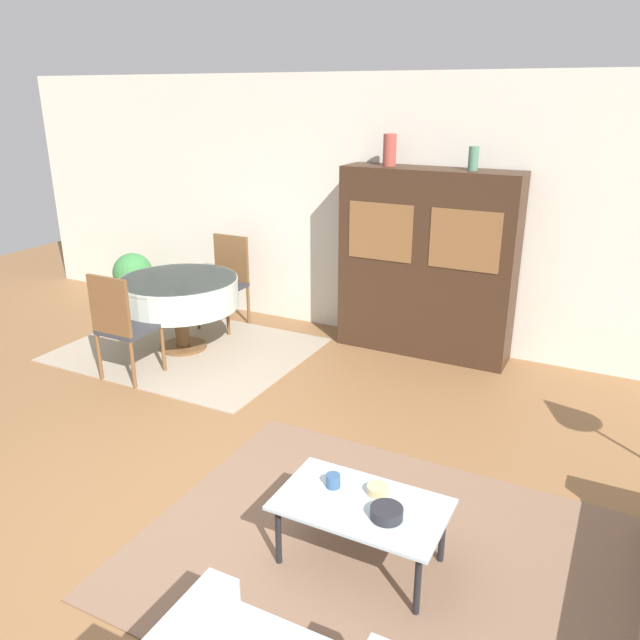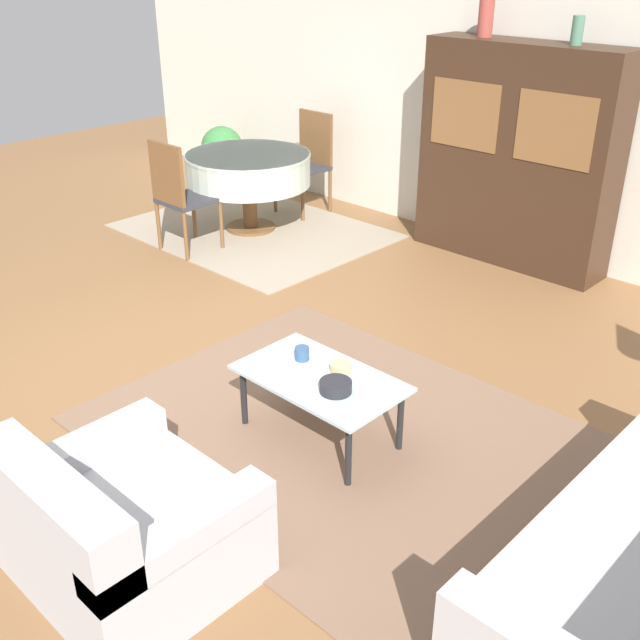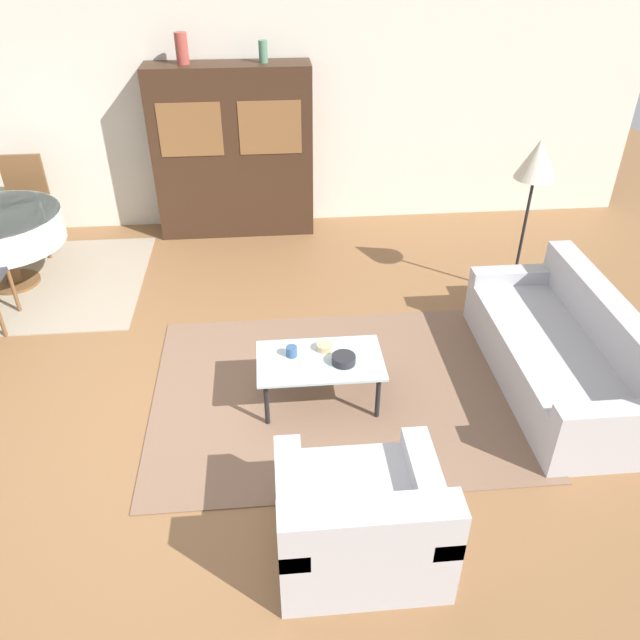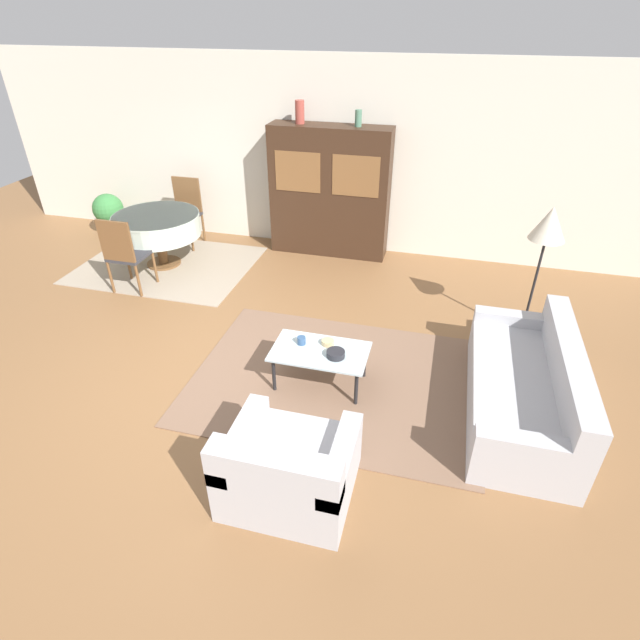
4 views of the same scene
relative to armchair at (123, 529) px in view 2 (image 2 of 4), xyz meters
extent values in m
plane|color=brown|center=(-1.15, 1.11, -0.27)|extent=(14.00, 14.00, 0.00)
cube|color=beige|center=(-1.15, 4.74, 1.08)|extent=(10.00, 0.06, 2.70)
cube|color=brown|center=(0.04, 1.44, -0.27)|extent=(2.86, 2.13, 0.01)
cube|color=gray|center=(-2.94, 3.39, -0.27)|extent=(2.42, 1.86, 0.01)
cube|color=#B2B2B7|center=(0.00, 0.05, -0.07)|extent=(0.94, 0.86, 0.39)
cube|color=#B2B2B7|center=(0.00, -0.28, 0.29)|extent=(0.94, 0.20, 0.32)
cube|color=#B2B2B7|center=(-0.39, 0.05, 0.18)|extent=(0.16, 0.86, 0.12)
cube|color=#B2B2B7|center=(0.39, 0.05, 0.18)|extent=(0.16, 0.86, 0.12)
cylinder|color=black|center=(-0.51, 1.14, -0.08)|extent=(0.04, 0.04, 0.37)
cylinder|color=black|center=(0.29, 1.14, -0.08)|extent=(0.04, 0.04, 0.37)
cylinder|color=black|center=(-0.51, 1.57, -0.08)|extent=(0.04, 0.04, 0.37)
cylinder|color=black|center=(0.29, 1.57, -0.08)|extent=(0.04, 0.04, 0.37)
cube|color=silver|center=(-0.11, 1.35, 0.12)|extent=(0.93, 0.55, 0.02)
cube|color=#382316|center=(-0.78, 4.47, 0.65)|extent=(1.71, 0.42, 1.84)
cube|color=brown|center=(-1.19, 4.26, 0.97)|extent=(0.65, 0.01, 0.55)
cube|color=brown|center=(-0.37, 4.26, 0.97)|extent=(0.65, 0.01, 0.55)
cylinder|color=brown|center=(-3.00, 3.40, -0.25)|extent=(0.48, 0.48, 0.03)
cylinder|color=brown|center=(-3.00, 3.40, -0.04)|extent=(0.14, 0.14, 0.45)
cylinder|color=beige|center=(-3.00, 3.40, 0.33)|extent=(1.18, 1.18, 0.30)
cylinder|color=beige|center=(-3.00, 3.40, 0.47)|extent=(1.19, 1.19, 0.03)
cylinder|color=brown|center=(-3.20, 2.87, -0.04)|extent=(0.04, 0.04, 0.44)
cylinder|color=brown|center=(-2.80, 2.87, -0.04)|extent=(0.04, 0.04, 0.44)
cylinder|color=brown|center=(-3.20, 2.47, -0.04)|extent=(0.04, 0.04, 0.44)
cylinder|color=brown|center=(-2.80, 2.47, -0.04)|extent=(0.04, 0.04, 0.44)
cube|color=#333338|center=(-3.00, 2.67, 0.20)|extent=(0.44, 0.44, 0.04)
cube|color=brown|center=(-3.00, 2.47, 0.48)|extent=(0.44, 0.04, 0.52)
cylinder|color=brown|center=(-2.80, 3.93, -0.04)|extent=(0.04, 0.04, 0.44)
cylinder|color=brown|center=(-3.20, 3.93, -0.04)|extent=(0.04, 0.04, 0.44)
cylinder|color=brown|center=(-2.80, 4.33, -0.04)|extent=(0.04, 0.04, 0.44)
cylinder|color=brown|center=(-3.20, 4.33, -0.04)|extent=(0.04, 0.04, 0.44)
cube|color=#333338|center=(-3.00, 4.13, 0.20)|extent=(0.44, 0.44, 0.04)
cube|color=brown|center=(-3.00, 4.33, 0.48)|extent=(0.44, 0.04, 0.52)
cylinder|color=#33517A|center=(-0.31, 1.42, 0.17)|extent=(0.08, 0.08, 0.08)
cylinder|color=#232328|center=(0.06, 1.30, 0.16)|extent=(0.17, 0.17, 0.06)
cylinder|color=tan|center=(-0.06, 1.48, 0.16)|extent=(0.12, 0.12, 0.05)
cylinder|color=#9E4238|center=(-1.21, 4.47, 1.72)|extent=(0.12, 0.12, 0.30)
cylinder|color=#4C7A60|center=(-0.40, 4.47, 1.68)|extent=(0.09, 0.09, 0.21)
cylinder|color=beige|center=(-4.40, 4.22, -0.16)|extent=(0.30, 0.30, 0.23)
sphere|color=#387A3D|center=(-4.40, 4.22, 0.16)|extent=(0.48, 0.48, 0.48)
camera|label=1|loc=(0.98, -1.28, 2.24)|focal=35.00mm
camera|label=2|loc=(2.33, -1.21, 2.27)|focal=42.00mm
camera|label=3|loc=(-0.44, -2.27, 2.91)|focal=35.00mm
camera|label=4|loc=(0.88, -2.41, 2.94)|focal=28.00mm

